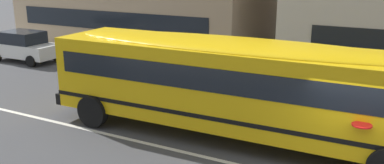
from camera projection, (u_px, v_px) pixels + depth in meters
The scene contains 3 objects.
sidewalk_far at pixel (381, 95), 17.04m from camera, with size 120.00×3.00×0.01m, color gray.
school_bus at pixel (243, 81), 12.38m from camera, with size 13.66×3.25×3.04m.
parked_car_white_mid_block at pixel (25, 46), 22.75m from camera, with size 3.92×1.91×1.64m.
Camera 1 is at (0.82, -9.49, 5.18)m, focal length 39.04 mm.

